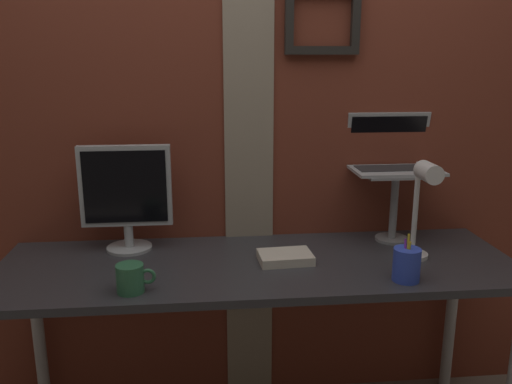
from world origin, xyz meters
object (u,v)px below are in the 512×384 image
at_px(pen_cup, 407,264).
at_px(coffee_mug, 131,278).
at_px(laptop, 392,154).
at_px(desk_lamp, 422,200).
at_px(monitor, 126,192).

xyz_separation_m(pen_cup, coffee_mug, (-0.94, 0.00, -0.01)).
xyz_separation_m(laptop, pen_cup, (-0.10, -0.48, -0.30)).
bearing_deg(desk_lamp, laptop, 92.06).
xyz_separation_m(monitor, pen_cup, (1.00, -0.41, -0.18)).
bearing_deg(monitor, laptop, 3.58).
relative_size(desk_lamp, pen_cup, 2.31).
bearing_deg(laptop, desk_lamp, -87.94).
bearing_deg(pen_cup, monitor, 157.69).
height_order(monitor, coffee_mug, monitor).
xyz_separation_m(monitor, desk_lamp, (1.11, -0.25, 0.00)).
bearing_deg(monitor, coffee_mug, -81.66).
distance_m(desk_lamp, pen_cup, 0.27).
height_order(laptop, coffee_mug, laptop).
bearing_deg(pen_cup, desk_lamp, 56.21).
relative_size(monitor, desk_lamp, 1.09).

